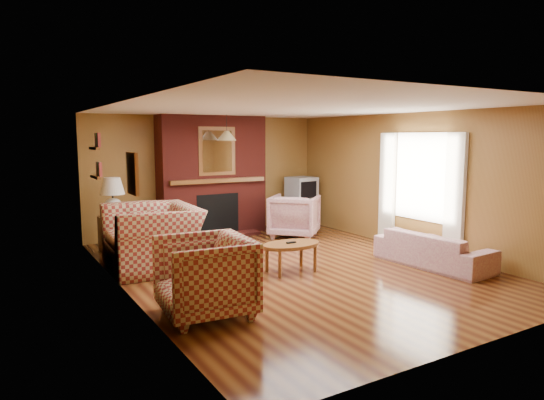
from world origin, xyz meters
TOP-DOWN VIEW (x-y plane):
  - floor at (0.00, 0.00)m, footprint 6.50×6.50m
  - ceiling at (0.00, 0.00)m, footprint 6.50×6.50m
  - wall_back at (0.00, 3.25)m, footprint 6.50×0.00m
  - wall_front at (0.00, -3.25)m, footprint 6.50×0.00m
  - wall_left at (-2.50, 0.00)m, footprint 0.00×6.50m
  - wall_right at (2.50, 0.00)m, footprint 0.00×6.50m
  - fireplace at (0.00, 2.98)m, footprint 2.20×0.82m
  - window_right at (2.45, -0.20)m, footprint 0.10×1.85m
  - bookshelf at (-2.44, 1.90)m, footprint 0.09×0.55m
  - botanical_print at (-2.47, -0.30)m, footprint 0.05×0.40m
  - pendant_light at (0.00, 2.30)m, footprint 0.36×0.36m
  - plaid_loveseat at (-1.85, 1.07)m, footprint 1.35×1.52m
  - plaid_armchair at (-1.95, -1.18)m, footprint 1.07×1.04m
  - floral_sofa at (1.90, -1.03)m, footprint 0.84×1.85m
  - floral_armchair at (1.28, 1.91)m, footprint 1.28×1.28m
  - coffee_table at (-0.17, -0.20)m, footprint 0.91×0.56m
  - side_table at (-2.10, 2.45)m, footprint 0.47×0.47m
  - table_lamp at (-2.10, 2.45)m, footprint 0.41×0.41m
  - tv_stand at (2.05, 2.80)m, footprint 0.55×0.51m
  - crt_tv at (2.05, 2.79)m, footprint 0.61×0.60m

SIDE VIEW (x-z plane):
  - floor at x=0.00m, z-range 0.00..0.00m
  - floral_sofa at x=1.90m, z-range 0.00..0.53m
  - tv_stand at x=2.05m, z-range 0.00..0.58m
  - side_table at x=-2.10m, z-range 0.00..0.61m
  - coffee_table at x=-0.17m, z-range 0.15..0.61m
  - floral_armchair at x=1.28m, z-range 0.00..0.84m
  - plaid_armchair at x=-1.95m, z-range 0.00..0.90m
  - plaid_loveseat at x=-1.85m, z-range 0.00..0.95m
  - crt_tv at x=2.05m, z-range 0.58..1.10m
  - table_lamp at x=-2.10m, z-range 0.65..1.33m
  - window_right at x=2.45m, z-range 0.13..2.13m
  - fireplace at x=0.00m, z-range -0.02..2.38m
  - wall_back at x=0.00m, z-range -2.05..4.45m
  - wall_front at x=0.00m, z-range -2.05..4.45m
  - wall_left at x=-2.50m, z-range -2.05..4.45m
  - wall_right at x=2.50m, z-range -2.05..4.45m
  - botanical_print at x=-2.47m, z-range 1.30..1.80m
  - bookshelf at x=-2.44m, z-range 1.31..2.02m
  - pendant_light at x=0.00m, z-range 1.76..2.24m
  - ceiling at x=0.00m, z-range 2.40..2.40m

